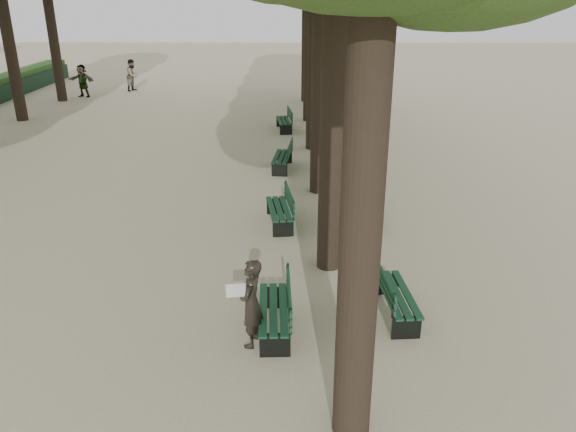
{
  "coord_description": "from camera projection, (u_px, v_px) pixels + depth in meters",
  "views": [
    {
      "loc": [
        0.65,
        -8.19,
        5.72
      ],
      "look_at": [
        0.6,
        3.0,
        1.2
      ],
      "focal_mm": 35.0,
      "sensor_mm": 36.0,
      "label": 1
    }
  ],
  "objects": [
    {
      "name": "bench_right_1",
      "position": [
        365.0,
        212.0,
        14.82
      ],
      "size": [
        0.58,
        1.8,
        0.92
      ],
      "color": "black",
      "rests_on": "ground"
    },
    {
      "name": "pedestrian_c",
      "position": [
        325.0,
        92.0,
        28.39
      ],
      "size": [
        1.13,
        0.6,
        1.84
      ],
      "primitive_type": "imported",
      "rotation": [
        0.0,
        0.0,
        0.22
      ],
      "color": "#262628",
      "rests_on": "ground"
    },
    {
      "name": "bench_right_2",
      "position": [
        348.0,
        162.0,
        19.12
      ],
      "size": [
        0.6,
        1.81,
        0.92
      ],
      "color": "black",
      "rests_on": "ground"
    },
    {
      "name": "bench_right_3",
      "position": [
        337.0,
        128.0,
        23.76
      ],
      "size": [
        0.71,
        1.84,
        0.92
      ],
      "color": "black",
      "rests_on": "ground"
    },
    {
      "name": "bench_left_0",
      "position": [
        274.0,
        317.0,
        10.04
      ],
      "size": [
        0.63,
        1.82,
        0.92
      ],
      "color": "black",
      "rests_on": "ground"
    },
    {
      "name": "pedestrian_a",
      "position": [
        133.0,
        75.0,
        33.79
      ],
      "size": [
        0.7,
        0.98,
        1.87
      ],
      "primitive_type": "imported",
      "rotation": [
        0.0,
        0.0,
        1.17
      ],
      "color": "#262628",
      "rests_on": "ground"
    },
    {
      "name": "pedestrian_e",
      "position": [
        82.0,
        81.0,
        31.91
      ],
      "size": [
        1.72,
        0.85,
        1.82
      ],
      "primitive_type": "imported",
      "rotation": [
        0.0,
        0.0,
        5.98
      ],
      "color": "#262628",
      "rests_on": "ground"
    },
    {
      "name": "bench_left_1",
      "position": [
        279.0,
        215.0,
        14.61
      ],
      "size": [
        0.81,
        1.86,
        0.92
      ],
      "color": "black",
      "rests_on": "ground"
    },
    {
      "name": "bench_left_2",
      "position": [
        282.0,
        162.0,
        19.13
      ],
      "size": [
        0.74,
        1.85,
        0.92
      ],
      "color": "black",
      "rests_on": "ground"
    },
    {
      "name": "ground",
      "position": [
        253.0,
        345.0,
        9.74
      ],
      "size": [
        120.0,
        120.0,
        0.0
      ],
      "primitive_type": "plane",
      "color": "tan",
      "rests_on": "ground"
    },
    {
      "name": "bench_right_0",
      "position": [
        396.0,
        302.0,
        10.53
      ],
      "size": [
        0.7,
        1.84,
        0.92
      ],
      "color": "black",
      "rests_on": "ground"
    },
    {
      "name": "bench_left_3",
      "position": [
        284.0,
        124.0,
        24.43
      ],
      "size": [
        0.78,
        1.85,
        0.92
      ],
      "color": "black",
      "rests_on": "ground"
    },
    {
      "name": "man_with_map",
      "position": [
        251.0,
        303.0,
        9.47
      ],
      "size": [
        0.66,
        0.7,
        1.61
      ],
      "color": "black",
      "rests_on": "ground"
    }
  ]
}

